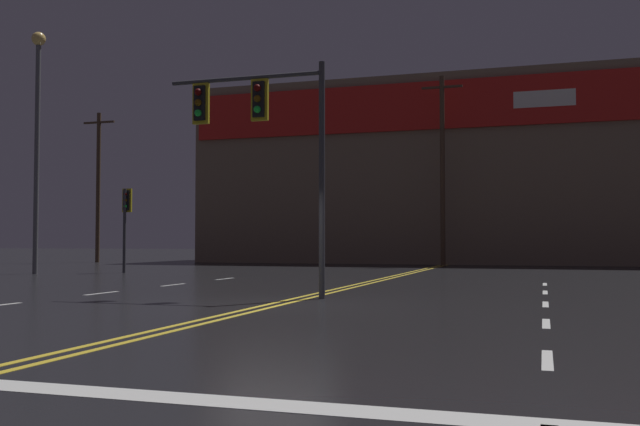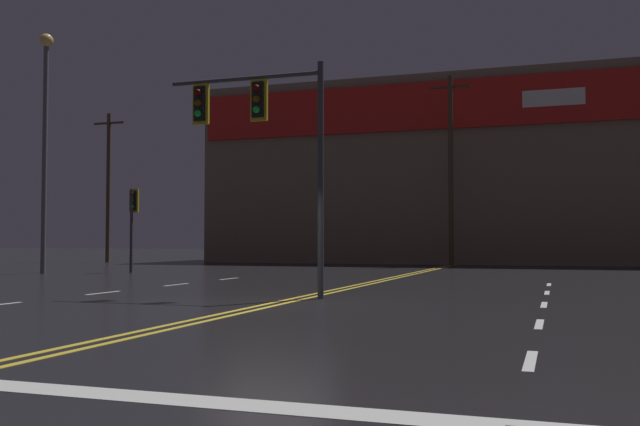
# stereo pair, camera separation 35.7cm
# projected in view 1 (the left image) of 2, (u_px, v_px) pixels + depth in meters

# --- Properties ---
(ground_plane) EXTENTS (200.00, 200.00, 0.00)m
(ground_plane) POSITION_uv_depth(u_px,v_px,m) (273.00, 305.00, 14.50)
(ground_plane) COLOR black
(road_markings) EXTENTS (15.73, 60.00, 0.01)m
(road_markings) POSITION_uv_depth(u_px,v_px,m) (295.00, 314.00, 12.61)
(road_markings) COLOR gold
(road_markings) RESTS_ON ground
(traffic_signal_median) EXTENTS (3.89, 0.36, 5.41)m
(traffic_signal_median) POSITION_uv_depth(u_px,v_px,m) (258.00, 122.00, 16.71)
(traffic_signal_median) COLOR #38383D
(traffic_signal_median) RESTS_ON ground
(traffic_signal_corner_northwest) EXTENTS (0.42, 0.36, 3.51)m
(traffic_signal_corner_northwest) POSITION_uv_depth(u_px,v_px,m) (126.00, 211.00, 29.69)
(traffic_signal_corner_northwest) COLOR #38383D
(traffic_signal_corner_northwest) RESTS_ON ground
(streetlight_far_left) EXTENTS (0.56, 0.56, 9.82)m
(streetlight_far_left) POSITION_uv_depth(u_px,v_px,m) (37.00, 120.00, 28.84)
(streetlight_far_left) COLOR #59595E
(streetlight_far_left) RESTS_ON ground
(building_backdrop) EXTENTS (30.87, 10.23, 10.87)m
(building_backdrop) POSITION_uv_depth(u_px,v_px,m) (455.00, 175.00, 44.58)
(building_backdrop) COLOR #7A6651
(building_backdrop) RESTS_ON ground
(utility_pole_row) EXTENTS (46.86, 0.26, 11.64)m
(utility_pole_row) POSITION_uv_depth(u_px,v_px,m) (481.00, 163.00, 37.77)
(utility_pole_row) COLOR #4C3828
(utility_pole_row) RESTS_ON ground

